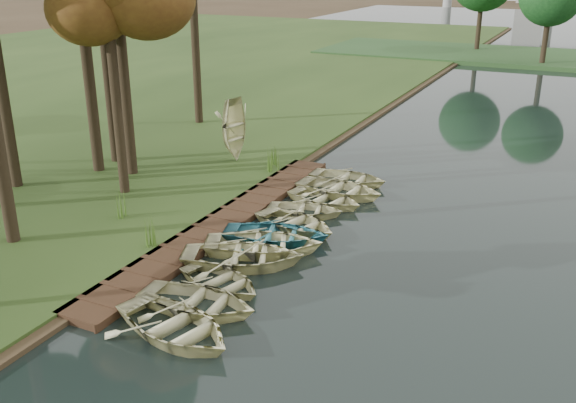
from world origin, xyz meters
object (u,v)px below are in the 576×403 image
at_px(rowboat_2, 221,279).
at_px(stored_rowboat, 235,154).
at_px(rowboat_0, 175,323).
at_px(boardwalk, 225,222).
at_px(rowboat_1, 197,299).

height_order(rowboat_2, stored_rowboat, stored_rowboat).
relative_size(rowboat_0, rowboat_2, 1.28).
relative_size(boardwalk, rowboat_1, 4.50).
bearing_deg(stored_rowboat, rowboat_2, -141.39).
xyz_separation_m(rowboat_1, rowboat_2, (-0.12, 1.46, -0.06)).
xyz_separation_m(rowboat_0, stored_rowboat, (-6.11, 13.78, 0.17)).
bearing_deg(stored_rowboat, rowboat_0, -145.44).
bearing_deg(rowboat_1, stored_rowboat, 21.81).
relative_size(rowboat_0, stored_rowboat, 1.25).
bearing_deg(rowboat_1, rowboat_0, -176.17).
bearing_deg(rowboat_0, boardwalk, 36.27).
distance_m(boardwalk, rowboat_0, 7.71).
relative_size(rowboat_1, stored_rowboat, 1.15).
xyz_separation_m(boardwalk, stored_rowboat, (-3.35, 6.59, 0.47)).
bearing_deg(stored_rowboat, boardwalk, -142.39).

